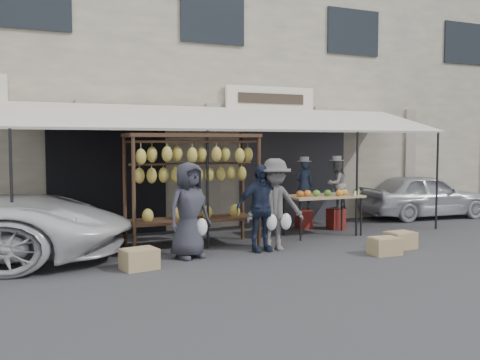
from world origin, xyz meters
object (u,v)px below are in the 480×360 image
object	(u,v)px
vendor_left	(304,185)
crate_near_b	(400,240)
customer_mid	(260,208)
customer_left	(189,210)
sedan	(424,195)
crate_near_a	(385,246)
produce_table	(324,196)
customer_right	(275,205)
banana_rack	(193,168)
crate_far	(139,259)
vendor_right	(336,184)

from	to	relation	value
vendor_left	crate_near_b	world-z (taller)	vendor_left
crate_near_b	customer_mid	bearing A→B (deg)	161.65
customer_left	sedan	bearing A→B (deg)	-0.99
customer_left	crate_near_a	world-z (taller)	customer_left
produce_table	customer_mid	distance (m)	2.24
vendor_left	crate_near_b	bearing A→B (deg)	114.25
customer_right	sedan	xyz separation A→B (m)	(5.82, 2.33, -0.27)
banana_rack	customer_mid	xyz separation A→B (m)	(1.04, -0.83, -0.75)
crate_far	banana_rack	bearing A→B (deg)	44.02
customer_left	crate_far	distance (m)	1.31
sedan	vendor_left	bearing A→B (deg)	99.32
vendor_right	crate_near_a	bearing A→B (deg)	58.91
produce_table	vendor_left	distance (m)	1.07
customer_left	sedan	world-z (taller)	customer_left
banana_rack	produce_table	bearing A→B (deg)	2.33
customer_right	vendor_left	bearing A→B (deg)	55.38
crate_near_b	vendor_left	bearing A→B (deg)	99.31
crate_far	sedan	xyz separation A→B (m)	(8.55, 2.81, 0.44)
customer_right	crate_near_a	bearing A→B (deg)	-27.37
crate_near_a	customer_right	bearing A→B (deg)	145.09
crate_near_b	crate_far	xyz separation A→B (m)	(-5.05, 0.36, 0.01)
vendor_right	customer_left	world-z (taller)	customer_left
vendor_left	vendor_right	xyz separation A→B (m)	(0.66, -0.38, 0.03)
vendor_left	sedan	world-z (taller)	vendor_left
crate_far	sedan	bearing A→B (deg)	18.20
banana_rack	customer_mid	world-z (taller)	banana_rack
customer_mid	sedan	size ratio (longest dim) A/B	0.46
produce_table	customer_left	world-z (taller)	customer_left
banana_rack	crate_near_b	size ratio (longest dim) A/B	4.81
banana_rack	crate_near_b	bearing A→B (deg)	-24.96
customer_right	crate_near_a	world-z (taller)	customer_right
banana_rack	vendor_right	bearing A→B (deg)	11.64
customer_mid	crate_far	xyz separation A→B (m)	(-2.43, -0.51, -0.66)
produce_table	customer_left	distance (m)	3.59
banana_rack	vendor_left	bearing A→B (deg)	20.25
banana_rack	vendor_right	size ratio (longest dim) A/B	2.19
banana_rack	crate_far	size ratio (longest dim) A/B	4.67
crate_near_a	vendor_right	bearing A→B (deg)	73.54
customer_right	crate_far	bearing A→B (deg)	-162.54
vendor_right	crate_far	size ratio (longest dim) A/B	2.13
crate_far	crate_near_a	bearing A→B (deg)	-8.95
customer_mid	crate_near_a	xyz separation A→B (m)	(1.97, -1.21, -0.67)
crate_near_a	produce_table	bearing A→B (deg)	88.53
customer_right	crate_near_b	xyz separation A→B (m)	(2.32, -0.83, -0.72)
crate_near_a	sedan	bearing A→B (deg)	40.19
customer_mid	crate_far	bearing A→B (deg)	-168.19
customer_right	sedan	distance (m)	6.28
banana_rack	crate_far	world-z (taller)	banana_rack
banana_rack	customer_left	world-z (taller)	banana_rack
crate_far	produce_table	bearing A→B (deg)	18.26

